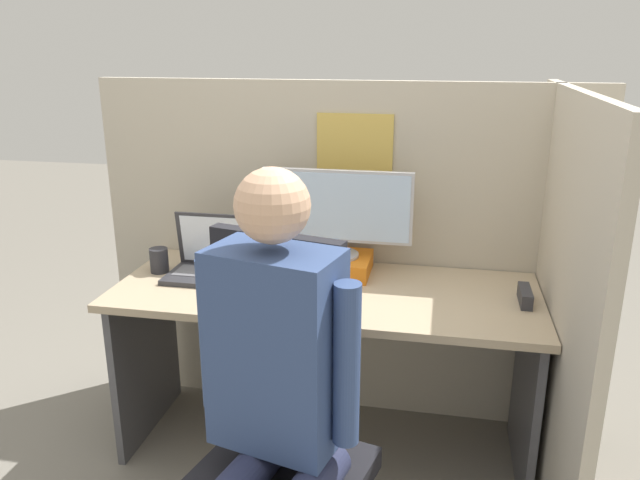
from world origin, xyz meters
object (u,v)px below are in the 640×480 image
monitor (337,210)px  stapler (525,296)px  carrot_toy (341,303)px  laptop (210,264)px  paper_box (336,264)px  office_chair (279,423)px  pen_cup (159,260)px  person (276,385)px

monitor → stapler: bearing=-13.8°
carrot_toy → laptop: bearing=159.1°
paper_box → monitor: monitor is taller
laptop → office_chair: 0.88m
carrot_toy → pen_cup: bearing=164.5°
paper_box → monitor: bearing=90.0°
laptop → pen_cup: (-0.22, 0.00, 0.00)m
paper_box → carrot_toy: size_ratio=2.16×
person → pen_cup: person is taller
stapler → person: (-0.72, -0.83, 0.03)m
laptop → stapler: laptop is taller
pen_cup → office_chair: bearing=-45.5°
pen_cup → laptop: bearing=-0.2°
carrot_toy → pen_cup: pen_cup is taller
monitor → stapler: (0.73, -0.18, -0.24)m
office_chair → person: 0.28m
monitor → office_chair: (-0.03, -0.85, -0.44)m
paper_box → person: bearing=-89.2°
stapler → pen_cup: bearing=178.3°
laptop → office_chair: (0.47, -0.71, -0.22)m
laptop → person: bearing=-59.4°
office_chair → person: size_ratio=0.82×
person → pen_cup: size_ratio=13.26×
paper_box → carrot_toy: (0.08, -0.36, -0.02)m
laptop → carrot_toy: size_ratio=2.48×
stapler → person: bearing=-131.0°
monitor → person: 1.03m
person → paper_box: bearing=90.8°
person → carrot_toy: bearing=84.2°
monitor → pen_cup: monitor is taller
monitor → office_chair: monitor is taller
paper_box → pen_cup: 0.74m
paper_box → person: size_ratio=0.21×
office_chair → pen_cup: office_chair is taller
stapler → pen_cup: (-1.46, 0.04, 0.02)m
monitor → person: size_ratio=0.45×
monitor → pen_cup: bearing=-169.2°
monitor → stapler: monitor is taller
paper_box → laptop: 0.52m
paper_box → carrot_toy: 0.37m
stapler → person: person is taller
monitor → laptop: size_ratio=1.89×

